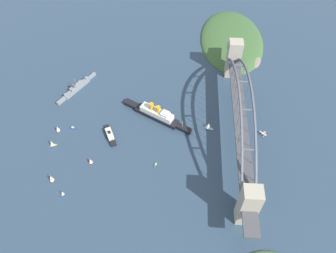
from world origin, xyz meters
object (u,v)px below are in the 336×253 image
Objects in this scene: harbor_arch_bridge at (240,118)px; small_boat_2 at (52,143)px; small_boat_4 at (208,126)px; ocean_liner at (157,114)px; naval_cruiser at (77,88)px; small_boat_1 at (156,165)px; small_boat_3 at (62,193)px; small_boat_0 at (58,129)px; harbor_ferry_steamer at (110,135)px; small_boat_7 at (73,128)px; small_boat_5 at (51,178)px; seaplane_taxiing_near_bridge at (263,134)px; small_boat_6 at (90,161)px.

small_boat_2 is (-29.61, 211.47, -25.17)m from harbor_arch_bridge.
small_boat_4 is at bearing -78.50° from small_boat_2.
ocean_liner is 117.31m from naval_cruiser.
small_boat_3 is (-41.53, 92.24, 2.55)m from small_boat_1.
small_boat_0 is 178.52m from small_boat_4.
small_boat_4 is at bearing -80.53° from harbor_ferry_steamer.
harbor_ferry_steamer reaches higher than small_boat_1.
harbor_arch_bridge reaches higher than small_boat_2.
small_boat_3 is at bearing -173.04° from small_boat_7.
ocean_liner is at bearing -66.84° from small_boat_2.
ocean_liner is 8.54× the size of small_boat_5.
small_boat_7 is (9.57, 46.33, -1.99)m from harbor_ferry_steamer.
seaplane_taxiing_near_bridge is at bearing -67.96° from small_boat_1.
small_boat_0 reaches higher than small_boat_6.
small_boat_6 is (-51.09, 194.40, 2.00)m from seaplane_taxiing_near_bridge.
naval_cruiser is 65.96m from small_boat_7.
small_boat_0 is at bearing 175.41° from naval_cruiser.
ocean_liner is 69.34m from small_boat_1.
small_boat_7 is at bearing 65.88° from small_boat_1.
small_boat_6 is (-37.85, 14.88, 1.11)m from harbor_ferry_steamer.
small_boat_3 is (-82.16, -27.18, -1.14)m from small_boat_0.
small_boat_4 is 161.73m from small_boat_7.
seaplane_taxiing_near_bridge is at bearing -104.53° from naval_cruiser.
seaplane_taxiing_near_bridge is at bearing -82.87° from small_boat_2.
small_boat_4 is at bearing -101.96° from ocean_liner.
small_boat_2 is 0.91× the size of small_boat_4.
small_boat_7 is (-65.01, -10.83, -2.56)m from naval_cruiser.
small_boat_1 is 101.19m from small_boat_3.
small_boat_2 is at bearing 101.50° from small_boat_4.
small_boat_3 is 179.35m from small_boat_4.
harbor_arch_bridge is 34.69× the size of small_boat_1.
ocean_liner is 126.36m from small_boat_2.
small_boat_6 is at bearing -131.20° from small_boat_0.
small_boat_2 is (-17.21, 63.87, 1.70)m from harbor_ferry_steamer.
small_boat_4 is 185.31m from small_boat_5.
naval_cruiser reaches higher than harbor_ferry_steamer.
naval_cruiser reaches higher than small_boat_6.
harbor_arch_bridge is at bearing -82.03° from small_boat_2.
harbor_arch_bridge is 29.37× the size of small_boat_0.
small_boat_6 is at bearing -159.39° from naval_cruiser.
harbor_arch_bridge reaches higher than small_boat_4.
harbor_ferry_steamer is 80.79m from small_boat_5.
small_boat_1 is (-48.91, 90.99, -28.97)m from harbor_arch_bridge.
harbor_ferry_steamer reaches higher than small_boat_6.
harbor_arch_bridge reaches higher than ocean_liner.
small_boat_0 is at bearing 86.25° from harbor_ferry_steamer.
small_boat_5 is at bearing 132.46° from ocean_liner.
small_boat_6 reaches higher than small_boat_3.
harbor_arch_bridge is at bearing -101.91° from ocean_liner.
harbor_arch_bridge reaches higher than small_boat_6.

